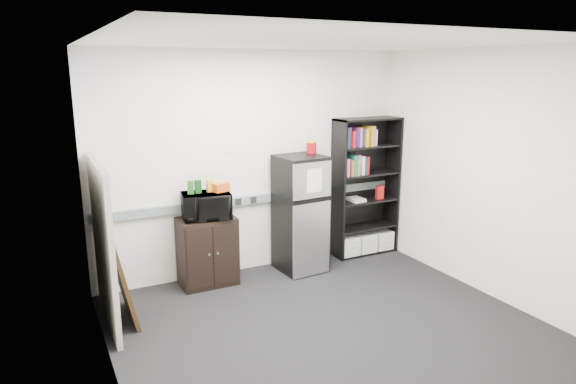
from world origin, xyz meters
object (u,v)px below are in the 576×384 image
object	(u,v)px
refrigerator	(301,214)
cubicle_partition	(103,244)
cabinet	(208,251)
microwave	(206,206)
bookshelf	(365,188)

from	to	relation	value
refrigerator	cubicle_partition	bearing A→B (deg)	-175.90
cabinet	microwave	distance (m)	0.55
cabinet	refrigerator	size ratio (longest dim) A/B	0.56
cabinet	bookshelf	bearing A→B (deg)	1.64
bookshelf	cabinet	bearing A→B (deg)	-178.36
cabinet	refrigerator	world-z (taller)	refrigerator
cubicle_partition	refrigerator	world-z (taller)	cubicle_partition
cubicle_partition	microwave	bearing A→B (deg)	18.94
cabinet	refrigerator	xyz separation A→B (m)	(1.19, -0.08, 0.32)
cubicle_partition	refrigerator	size ratio (longest dim) A/B	1.12
microwave	refrigerator	size ratio (longest dim) A/B	0.37
bookshelf	cubicle_partition	distance (m)	3.46
refrigerator	bookshelf	bearing A→B (deg)	3.69
cubicle_partition	bookshelf	bearing A→B (deg)	8.06
bookshelf	cubicle_partition	world-z (taller)	bookshelf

